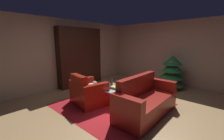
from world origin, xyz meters
name	(u,v)px	position (x,y,z in m)	size (l,w,h in m)	color
ground_plane	(120,105)	(0.00, 0.00, 0.00)	(7.36, 7.36, 0.00)	#A78355
wall_back	(168,53)	(0.00, 3.10, 1.26)	(5.37, 0.06, 2.53)	tan
wall_left	(66,54)	(-2.66, 0.00, 1.26)	(0.06, 6.26, 2.53)	tan
area_rug	(113,105)	(-0.16, -0.13, 0.00)	(2.65, 2.50, 0.01)	#A3191F
bookshelf_unit	(83,57)	(-2.41, 0.59, 1.09)	(0.34, 1.85, 2.24)	black
armchair_red	(88,93)	(-0.73, -0.54, 0.31)	(1.06, 0.90, 0.86)	maroon
couch_red	(146,102)	(0.76, 0.00, 0.31)	(0.74, 1.83, 0.91)	maroon
coffee_table	(114,90)	(-0.21, -0.03, 0.39)	(0.69, 0.69, 0.43)	black
book_stack_on_table	(114,87)	(-0.22, -0.02, 0.46)	(0.23, 0.18, 0.06)	#498751
bottle_on_table	(112,83)	(-0.38, 0.05, 0.53)	(0.07, 0.07, 0.27)	navy
decorated_tree	(172,72)	(0.45, 2.42, 0.62)	(0.96, 0.96, 1.23)	brown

